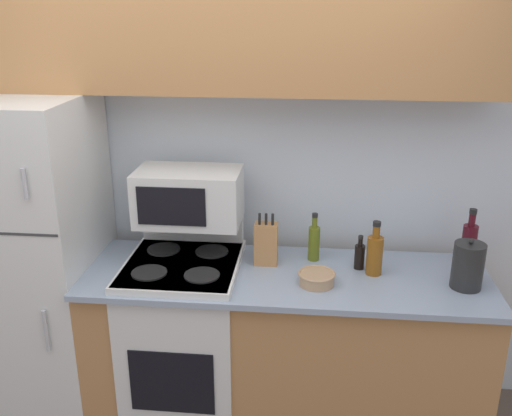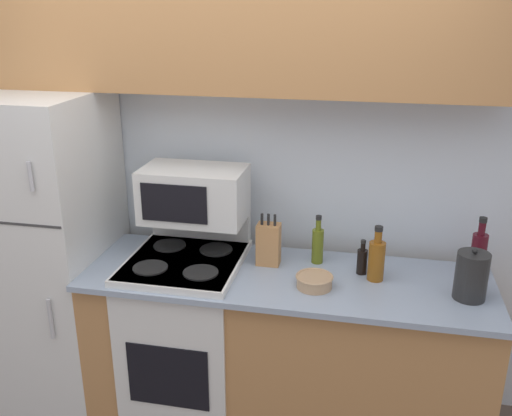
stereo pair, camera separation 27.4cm
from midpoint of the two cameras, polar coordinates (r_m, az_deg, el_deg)
wall_back at (r=3.19m, az=-5.14°, el=3.01°), size 8.00×0.05×2.55m
lower_cabinets at (r=3.12m, az=0.30°, el=-14.03°), size 2.03×0.67×0.92m
refrigerator at (r=3.34m, az=-23.65°, el=-5.08°), size 0.69×0.73×1.77m
upper_cabinets at (r=2.89m, az=-6.32°, el=17.20°), size 2.72×0.30×0.59m
stove at (r=3.18m, az=-9.56°, el=-12.94°), size 0.58×0.65×1.11m
microwave at (r=2.97m, az=-9.38°, el=1.11°), size 0.54×0.33×0.28m
knife_block at (r=2.93m, az=-1.66°, el=-3.62°), size 0.12×0.09×0.28m
bowl at (r=2.76m, az=3.25°, el=-7.06°), size 0.18×0.18×0.06m
bottle_olive_oil at (r=2.98m, az=3.22°, el=-3.44°), size 0.06×0.06×0.26m
bottle_soy_sauce at (r=2.92m, az=7.69°, el=-4.80°), size 0.05×0.05×0.18m
bottle_whiskey at (r=2.86m, az=9.12°, el=-4.58°), size 0.08×0.08×0.28m
bottle_wine_red at (r=3.08m, az=18.19°, el=-3.34°), size 0.08×0.08×0.30m
kettle at (r=2.83m, az=17.87°, el=-5.58°), size 0.15×0.15×0.25m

